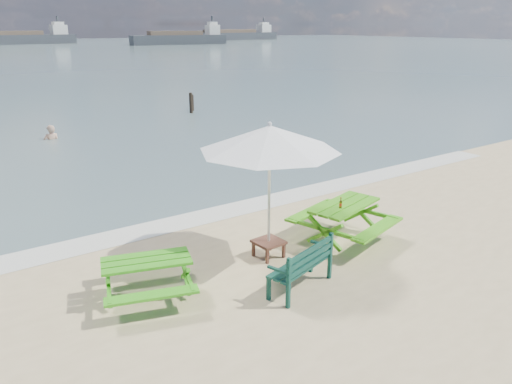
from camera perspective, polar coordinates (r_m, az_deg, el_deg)
foam_strip at (r=12.29m, az=-5.82°, el=-2.77°), size 22.00×0.90×0.01m
picnic_table_left at (r=8.84m, az=-12.27°, el=-9.69°), size 1.90×2.01×0.71m
picnic_table_right at (r=10.97m, az=9.99°, el=-3.47°), size 2.17×2.31×0.83m
park_bench at (r=8.97m, az=5.07°, el=-9.40°), size 1.49×0.85×0.87m
side_table at (r=10.12m, az=1.45°, el=-6.45°), size 0.58×0.58×0.35m
patio_umbrella at (r=9.38m, az=1.56°, el=6.14°), size 2.90×2.90×2.69m
beer_bottle at (r=10.55m, az=9.64°, el=-1.42°), size 0.06×0.06×0.23m
swimmer at (r=22.27m, az=-22.24°, el=4.88°), size 0.68×0.47×1.77m
mooring_pilings at (r=27.18m, az=-7.37°, el=9.86°), size 0.57×0.77×1.27m
cargo_ships at (r=132.81m, az=-18.66°, el=16.30°), size 123.91×35.87×4.40m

